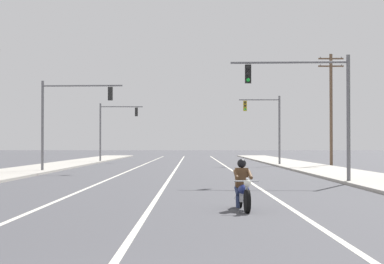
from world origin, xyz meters
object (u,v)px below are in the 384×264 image
Objects in this scene: traffic_signal_mid_right at (269,120)px; motorcycle_with_rider at (244,190)px; traffic_signal_near_right at (315,97)px; traffic_signal_near_left at (67,111)px; utility_pole_right_far at (332,106)px; traffic_signal_mid_left at (114,124)px.

motorcycle_with_rider is at bearing -97.81° from traffic_signal_mid_right.
traffic_signal_mid_right is (0.92, 26.18, -0.13)m from traffic_signal_near_right.
traffic_signal_near_left is 1.00× the size of traffic_signal_mid_right.
traffic_signal_mid_right is 0.64× the size of utility_pole_right_far.
traffic_signal_near_right is 19.10m from traffic_signal_near_left.
utility_pole_right_far is at bearing 29.80° from traffic_signal_near_left.
traffic_signal_near_left is at bearing 138.89° from traffic_signal_near_right.
traffic_signal_near_left is (-14.39, 12.56, -0.01)m from traffic_signal_near_right.
traffic_signal_near_right is 1.00× the size of traffic_signal_mid_right.
motorcycle_with_rider is 27.21m from traffic_signal_near_left.
utility_pole_right_far reaches higher than traffic_signal_mid_left.
utility_pole_right_far is (20.33, -12.43, 1.13)m from traffic_signal_mid_left.
traffic_signal_mid_left is at bearing 101.29° from motorcycle_with_rider.
traffic_signal_near_right is 1.00× the size of traffic_signal_near_left.
motorcycle_with_rider is 0.35× the size of traffic_signal_near_right.
traffic_signal_near_right is at bearing -41.11° from traffic_signal_near_left.
traffic_signal_near_right is (4.39, 12.50, 3.56)m from motorcycle_with_rider.
utility_pole_right_far reaches higher than traffic_signal_mid_right.
traffic_signal_mid_left is at bearing 145.11° from traffic_signal_mid_right.
traffic_signal_near_right is 26.19m from traffic_signal_mid_right.
traffic_signal_near_left is 24.18m from traffic_signal_mid_left.
motorcycle_with_rider is at bearing -105.94° from utility_pole_right_far.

